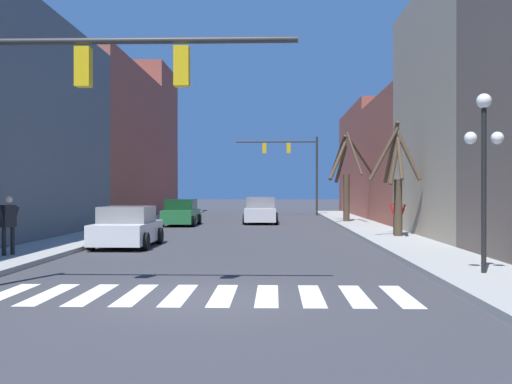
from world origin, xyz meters
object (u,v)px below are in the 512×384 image
(traffic_signal_far, at_px, (294,158))
(pedestrian_near_right_corner, at_px, (8,220))
(car_parked_left_mid, at_px, (261,211))
(car_parked_left_near, at_px, (181,213))
(traffic_signal_near, at_px, (68,95))
(street_lamp_right_corner, at_px, (484,146))
(pedestrian_on_left_sidewalk, at_px, (398,212))
(car_driving_toward_lane, at_px, (127,228))
(street_tree_right_near, at_px, (397,180))
(street_tree_right_far, at_px, (345,176))

(traffic_signal_far, relative_size, pedestrian_near_right_corner, 3.76)
(car_parked_left_mid, xyz_separation_m, car_parked_left_near, (-4.75, -2.34, -0.04))
(traffic_signal_near, height_order, street_lamp_right_corner, traffic_signal_near)
(car_parked_left_mid, relative_size, pedestrian_on_left_sidewalk, 2.76)
(car_driving_toward_lane, bearing_deg, pedestrian_near_right_corner, 148.77)
(traffic_signal_near, height_order, pedestrian_near_right_corner, traffic_signal_near)
(car_parked_left_mid, xyz_separation_m, car_driving_toward_lane, (-4.69, -15.81, -0.06))
(traffic_signal_near, bearing_deg, street_lamp_right_corner, 11.87)
(traffic_signal_far, xyz_separation_m, street_tree_right_near, (3.69, -24.00, -2.19))
(car_driving_toward_lane, height_order, pedestrian_on_left_sidewalk, pedestrian_on_left_sidewalk)
(traffic_signal_near, relative_size, street_tree_right_near, 1.42)
(pedestrian_on_left_sidewalk, bearing_deg, street_tree_right_near, 81.49)
(car_parked_left_mid, relative_size, car_parked_left_near, 1.07)
(car_driving_toward_lane, bearing_deg, car_parked_left_mid, -16.53)
(street_tree_right_near, bearing_deg, car_parked_left_near, 138.16)
(pedestrian_on_left_sidewalk, bearing_deg, traffic_signal_near, 62.07)
(car_driving_toward_lane, bearing_deg, pedestrian_on_left_sidewalk, -68.49)
(car_parked_left_mid, xyz_separation_m, street_tree_right_near, (6.17, -12.12, 1.80))
(traffic_signal_far, xyz_separation_m, pedestrian_on_left_sidewalk, (3.88, -23.34, -3.63))
(pedestrian_on_left_sidewalk, bearing_deg, traffic_signal_far, -73.60)
(traffic_signal_near, relative_size, car_driving_toward_lane, 1.68)
(street_lamp_right_corner, relative_size, pedestrian_on_left_sidewalk, 2.58)
(car_driving_toward_lane, relative_size, street_tree_right_near, 0.85)
(traffic_signal_near, xyz_separation_m, street_tree_right_near, (9.68, 13.48, -1.60))
(pedestrian_near_right_corner, xyz_separation_m, pedestrian_on_left_sidewalk, (13.65, 8.65, -0.08))
(car_parked_left_near, distance_m, car_driving_toward_lane, 13.47)
(car_parked_left_near, relative_size, pedestrian_on_left_sidewalk, 2.58)
(car_parked_left_mid, bearing_deg, car_parked_left_near, 116.17)
(car_parked_left_near, relative_size, street_tree_right_near, 0.87)
(street_lamp_right_corner, bearing_deg, traffic_signal_far, 95.55)
(street_tree_right_far, bearing_deg, car_parked_left_near, -166.07)
(street_lamp_right_corner, height_order, street_tree_right_far, street_tree_right_far)
(pedestrian_near_right_corner, bearing_deg, street_tree_right_near, -31.94)
(street_lamp_right_corner, xyz_separation_m, car_parked_left_near, (-10.68, 21.28, -2.47))
(pedestrian_near_right_corner, distance_m, street_tree_right_far, 23.99)
(street_lamp_right_corner, xyz_separation_m, street_tree_right_near, (0.24, 11.50, -0.63))
(traffic_signal_near, xyz_separation_m, traffic_signal_far, (5.99, 37.48, 0.59))
(car_parked_left_mid, height_order, car_driving_toward_lane, car_parked_left_mid)
(traffic_signal_near, distance_m, car_parked_left_mid, 26.06)
(street_tree_right_near, bearing_deg, traffic_signal_near, -125.69)
(street_lamp_right_corner, relative_size, car_parked_left_mid, 0.94)
(street_tree_right_far, distance_m, street_tree_right_near, 12.33)
(car_parked_left_mid, bearing_deg, street_lamp_right_corner, -165.90)
(traffic_signal_near, bearing_deg, traffic_signal_far, 80.92)
(traffic_signal_near, distance_m, car_driving_toward_lane, 10.45)
(pedestrian_on_left_sidewalk, relative_size, street_tree_right_far, 0.30)
(car_parked_left_mid, xyz_separation_m, street_tree_right_far, (5.39, 0.18, 2.25))
(car_parked_left_mid, xyz_separation_m, pedestrian_near_right_corner, (-7.30, -20.11, 0.44))
(street_tree_right_far, bearing_deg, street_tree_right_near, -86.35)
(street_lamp_right_corner, height_order, street_tree_right_near, street_tree_right_near)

